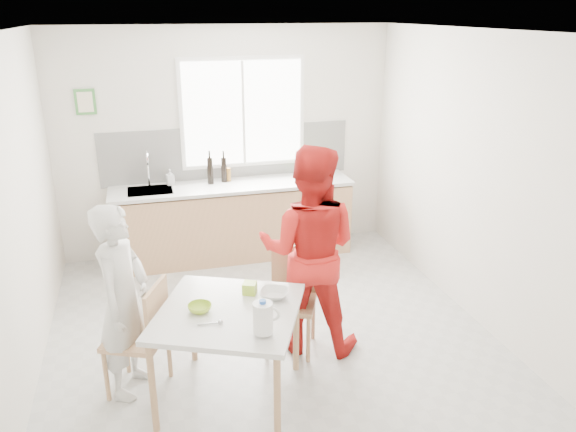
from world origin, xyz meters
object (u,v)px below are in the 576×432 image
at_px(person_red, 309,250).
at_px(bowl_white, 274,294).
at_px(chair_left, 144,333).
at_px(wine_bottle_a, 210,171).
at_px(bowl_green, 200,308).
at_px(person_white, 123,301).
at_px(dining_table, 229,320).
at_px(milk_jug, 263,317).
at_px(chair_far, 292,294).
at_px(wine_bottle_b, 224,169).

xyz_separation_m(person_red, bowl_white, (-0.42, -0.47, -0.12)).
distance_m(chair_left, wine_bottle_a, 2.67).
bearing_deg(person_red, wine_bottle_a, -51.66).
height_order(person_red, bowl_green, person_red).
xyz_separation_m(person_white, person_red, (1.54, 0.23, 0.14)).
bearing_deg(dining_table, bowl_white, 15.55).
bearing_deg(bowl_white, bowl_green, -173.29).
height_order(dining_table, milk_jug, milk_jug).
bearing_deg(wine_bottle_a, chair_left, -109.57).
bearing_deg(milk_jug, person_red, 81.36).
xyz_separation_m(dining_table, milk_jug, (0.18, -0.39, 0.21)).
height_order(dining_table, wine_bottle_a, wine_bottle_a).
bearing_deg(chair_far, chair_left, -141.49).
xyz_separation_m(dining_table, bowl_white, (0.38, 0.10, 0.11)).
relative_size(chair_left, milk_jug, 3.82).
distance_m(dining_table, milk_jug, 0.48).
distance_m(bowl_green, wine_bottle_a, 2.76).
bearing_deg(bowl_green, chair_far, 33.43).
xyz_separation_m(chair_left, wine_bottle_b, (1.04, 2.50, 0.56)).
xyz_separation_m(chair_far, person_white, (-1.40, -0.27, 0.27)).
bearing_deg(milk_jug, bowl_green, 156.42).
height_order(person_white, wine_bottle_b, person_white).
distance_m(bowl_green, milk_jug, 0.58).
height_order(person_white, bowl_green, person_white).
height_order(bowl_green, bowl_white, same).
xyz_separation_m(chair_left, person_red, (1.42, 0.29, 0.41)).
bearing_deg(milk_jug, wine_bottle_b, 109.84).
bearing_deg(chair_far, wine_bottle_a, 124.88).
bearing_deg(dining_table, wine_bottle_b, 81.32).
bearing_deg(chair_left, person_red, 125.83).
height_order(milk_jug, wine_bottle_a, wine_bottle_a).
height_order(chair_far, person_white, person_white).
bearing_deg(chair_left, person_white, -90.00).
height_order(chair_far, wine_bottle_b, wine_bottle_b).
distance_m(chair_left, chair_far, 1.32).
distance_m(dining_table, bowl_green, 0.23).
distance_m(wine_bottle_a, wine_bottle_b, 0.18).
bearing_deg(person_red, person_white, 32.87).
bearing_deg(bowl_white, person_red, 47.72).
bearing_deg(person_white, chair_far, -54.94).
xyz_separation_m(dining_table, chair_left, (-0.62, 0.28, -0.19)).
bearing_deg(wine_bottle_b, dining_table, -98.68).
bearing_deg(dining_table, wine_bottle_a, 84.69).
distance_m(person_white, person_red, 1.57).
bearing_deg(chair_far, person_white, -144.94).
bearing_deg(wine_bottle_a, chair_far, -79.38).
bearing_deg(chair_left, bowl_white, 104.31).
xyz_separation_m(chair_far, bowl_white, (-0.28, -0.50, 0.30)).
xyz_separation_m(chair_far, wine_bottle_b, (-0.23, 2.18, 0.57)).
bearing_deg(chair_left, wine_bottle_b, -178.41).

